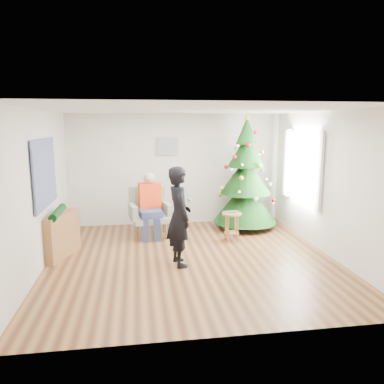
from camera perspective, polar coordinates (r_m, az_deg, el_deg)
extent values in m
plane|color=brown|center=(6.76, -0.09, -10.15)|extent=(5.00, 5.00, 0.00)
plane|color=white|center=(6.33, -0.10, 12.45)|extent=(5.00, 5.00, 0.00)
plane|color=silver|center=(8.88, -2.45, 3.45)|extent=(5.00, 0.00, 5.00)
plane|color=silver|center=(4.02, 5.14, -5.14)|extent=(5.00, 0.00, 5.00)
plane|color=silver|center=(6.55, -22.29, 0.18)|extent=(0.00, 5.00, 5.00)
plane|color=silver|center=(7.22, 19.95, 1.22)|extent=(0.00, 5.00, 5.00)
cube|color=white|center=(8.06, 16.50, 3.76)|extent=(0.04, 1.30, 1.40)
cube|color=white|center=(7.38, 18.72, 3.05)|extent=(0.05, 0.25, 1.50)
cube|color=white|center=(8.73, 14.26, 4.34)|extent=(0.05, 0.25, 1.50)
cylinder|color=#3F2816|center=(8.77, 8.02, -4.28)|extent=(0.11, 0.11, 0.33)
cone|color=black|center=(8.67, 8.09, -1.44)|extent=(1.44, 1.44, 0.94)
cone|color=black|center=(8.57, 8.20, 2.55)|extent=(1.15, 1.15, 0.83)
cone|color=black|center=(8.51, 8.29, 6.25)|extent=(0.84, 0.84, 0.72)
cone|color=black|center=(8.49, 8.37, 9.24)|extent=(0.49, 0.49, 0.61)
cone|color=gold|center=(8.49, 8.43, 11.33)|extent=(0.16, 0.16, 0.16)
cylinder|color=brown|center=(7.63, 6.08, -3.33)|extent=(0.39, 0.39, 0.04)
cylinder|color=brown|center=(7.73, 6.03, -6.16)|extent=(0.30, 0.30, 0.02)
imported|color=silver|center=(7.62, 6.09, -3.09)|extent=(0.36, 0.27, 0.03)
cube|color=gray|center=(7.97, -6.37, -3.99)|extent=(0.88, 0.83, 0.12)
cube|color=gray|center=(8.21, -6.90, -1.15)|extent=(0.78, 0.26, 0.60)
cube|color=gray|center=(7.87, -8.97, -3.05)|extent=(0.21, 0.61, 0.30)
cube|color=gray|center=(8.01, -3.86, -2.70)|extent=(0.21, 0.61, 0.30)
cube|color=navy|center=(7.86, -6.36, -3.23)|extent=(0.51, 0.53, 0.14)
cube|color=red|center=(8.02, -6.47, -0.54)|extent=(0.49, 0.32, 0.55)
sphere|color=tan|center=(7.94, -6.52, 2.12)|extent=(0.24, 0.24, 0.24)
imported|color=black|center=(6.27, -1.99, -3.74)|extent=(0.51, 0.68, 1.69)
cube|color=white|center=(6.20, -0.33, -1.23)|extent=(0.06, 0.13, 0.04)
cube|color=brown|center=(7.16, -19.58, -6.22)|extent=(0.60, 1.04, 0.80)
cylinder|color=black|center=(7.06, -19.78, -2.95)|extent=(0.14, 0.90, 0.14)
cube|color=black|center=(6.79, -21.52, 2.71)|extent=(0.03, 1.50, 1.15)
cube|color=tan|center=(8.78, -3.77, 6.96)|extent=(0.52, 0.03, 0.42)
cube|color=gray|center=(8.75, -3.75, 6.95)|extent=(0.44, 0.02, 0.34)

